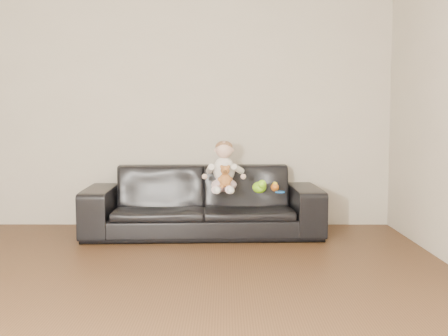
{
  "coord_description": "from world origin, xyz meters",
  "views": [
    {
      "loc": [
        0.81,
        -3.03,
        1.1
      ],
      "look_at": [
        0.8,
        2.14,
        0.65
      ],
      "focal_mm": 45.0,
      "sensor_mm": 36.0,
      "label": 1
    }
  ],
  "objects_px": {
    "sofa": "(203,201)",
    "toy_blue_disc": "(280,192)",
    "teddy_bear": "(225,177)",
    "toy_green": "(259,187)",
    "baby": "(224,169)",
    "toy_rattle": "(275,187)"
  },
  "relations": [
    {
      "from": "toy_blue_disc",
      "to": "sofa",
      "type": "bearing_deg",
      "value": 165.59
    },
    {
      "from": "baby",
      "to": "toy_rattle",
      "type": "relative_size",
      "value": 6.1
    },
    {
      "from": "sofa",
      "to": "toy_blue_disc",
      "type": "relative_size",
      "value": 24.61
    },
    {
      "from": "teddy_bear",
      "to": "toy_blue_disc",
      "type": "distance_m",
      "value": 0.53
    },
    {
      "from": "sofa",
      "to": "toy_rattle",
      "type": "bearing_deg",
      "value": -10.42
    },
    {
      "from": "teddy_bear",
      "to": "toy_green",
      "type": "height_order",
      "value": "teddy_bear"
    },
    {
      "from": "sofa",
      "to": "teddy_bear",
      "type": "height_order",
      "value": "teddy_bear"
    },
    {
      "from": "toy_blue_disc",
      "to": "toy_rattle",
      "type": "bearing_deg",
      "value": 114.67
    },
    {
      "from": "baby",
      "to": "teddy_bear",
      "type": "bearing_deg",
      "value": -76.28
    },
    {
      "from": "toy_green",
      "to": "toy_blue_disc",
      "type": "bearing_deg",
      "value": 11.5
    },
    {
      "from": "baby",
      "to": "toy_rattle",
      "type": "bearing_deg",
      "value": 12.56
    },
    {
      "from": "teddy_bear",
      "to": "toy_rattle",
      "type": "height_order",
      "value": "teddy_bear"
    },
    {
      "from": "toy_blue_disc",
      "to": "toy_green",
      "type": "bearing_deg",
      "value": -168.5
    },
    {
      "from": "toy_green",
      "to": "toy_blue_disc",
      "type": "height_order",
      "value": "toy_green"
    },
    {
      "from": "sofa",
      "to": "teddy_bear",
      "type": "bearing_deg",
      "value": -53.58
    },
    {
      "from": "teddy_bear",
      "to": "sofa",
      "type": "bearing_deg",
      "value": 136.72
    },
    {
      "from": "toy_rattle",
      "to": "toy_blue_disc",
      "type": "distance_m",
      "value": 0.1
    },
    {
      "from": "baby",
      "to": "toy_green",
      "type": "distance_m",
      "value": 0.37
    },
    {
      "from": "toy_rattle",
      "to": "toy_blue_disc",
      "type": "xyz_separation_m",
      "value": [
        0.04,
        -0.09,
        -0.03
      ]
    },
    {
      "from": "sofa",
      "to": "baby",
      "type": "relative_size",
      "value": 4.7
    },
    {
      "from": "toy_green",
      "to": "teddy_bear",
      "type": "bearing_deg",
      "value": -172.66
    },
    {
      "from": "baby",
      "to": "toy_green",
      "type": "bearing_deg",
      "value": -8.09
    }
  ]
}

